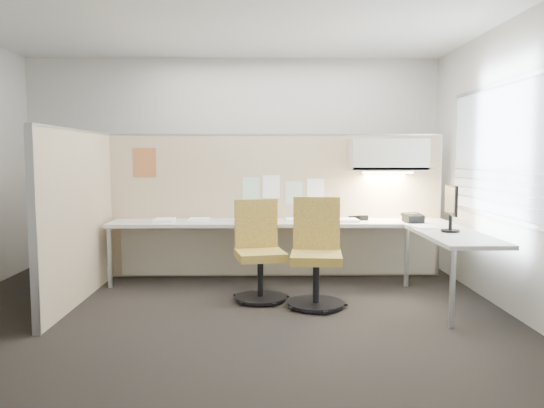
{
  "coord_description": "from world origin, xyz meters",
  "views": [
    {
      "loc": [
        0.4,
        -4.95,
        1.5
      ],
      "look_at": [
        0.5,
        0.8,
        0.98
      ],
      "focal_mm": 35.0,
      "sensor_mm": 36.0,
      "label": 1
    }
  ],
  "objects_px": {
    "chair_left": "(259,254)",
    "phone": "(413,218)",
    "desk": "(309,234)",
    "monitor": "(451,205)",
    "chair_right": "(316,256)"
  },
  "relations": [
    {
      "from": "chair_left",
      "to": "phone",
      "type": "relative_size",
      "value": 4.22
    },
    {
      "from": "desk",
      "to": "monitor",
      "type": "relative_size",
      "value": 8.49
    },
    {
      "from": "chair_right",
      "to": "chair_left",
      "type": "bearing_deg",
      "value": 163.24
    },
    {
      "from": "chair_left",
      "to": "chair_right",
      "type": "bearing_deg",
      "value": -34.41
    },
    {
      "from": "desk",
      "to": "chair_left",
      "type": "relative_size",
      "value": 3.9
    },
    {
      "from": "chair_right",
      "to": "phone",
      "type": "xyz_separation_m",
      "value": [
        1.2,
        0.83,
        0.28
      ]
    },
    {
      "from": "chair_left",
      "to": "monitor",
      "type": "xyz_separation_m",
      "value": [
        1.94,
        -0.18,
        0.52
      ]
    },
    {
      "from": "desk",
      "to": "chair_left",
      "type": "distance_m",
      "value": 0.84
    },
    {
      "from": "chair_right",
      "to": "phone",
      "type": "height_order",
      "value": "chair_right"
    },
    {
      "from": "phone",
      "to": "chair_right",
      "type": "bearing_deg",
      "value": -157.34
    },
    {
      "from": "desk",
      "to": "chair_right",
      "type": "xyz_separation_m",
      "value": [
        0.0,
        -0.85,
        -0.1
      ]
    },
    {
      "from": "desk",
      "to": "monitor",
      "type": "height_order",
      "value": "monitor"
    },
    {
      "from": "desk",
      "to": "monitor",
      "type": "bearing_deg",
      "value": -29.82
    },
    {
      "from": "chair_right",
      "to": "desk",
      "type": "bearing_deg",
      "value": 96.06
    },
    {
      "from": "desk",
      "to": "phone",
      "type": "bearing_deg",
      "value": -0.73
    }
  ]
}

